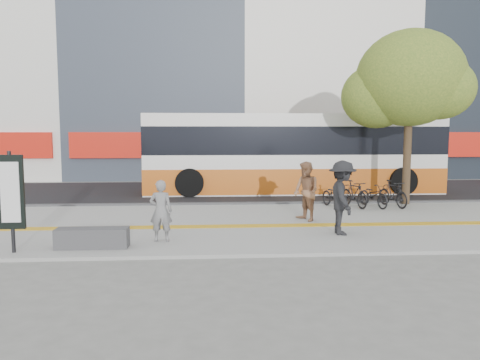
{
  "coord_description": "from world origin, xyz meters",
  "views": [
    {
      "loc": [
        0.05,
        -11.59,
        2.66
      ],
      "look_at": [
        0.94,
        2.0,
        1.27
      ],
      "focal_mm": 34.57,
      "sensor_mm": 36.0,
      "label": 1
    }
  ],
  "objects": [
    {
      "name": "street_tree",
      "position": [
        7.18,
        4.82,
        4.51
      ],
      "size": [
        4.4,
        3.8,
        6.31
      ],
      "color": "#382619",
      "rests_on": "sidewalk"
    },
    {
      "name": "bicycle_row",
      "position": [
        5.37,
        4.0,
        0.52
      ],
      "size": [
        2.97,
        1.69,
        0.93
      ],
      "color": "black",
      "rests_on": "sidewalk"
    },
    {
      "name": "pedestrian_dark",
      "position": [
        3.41,
        -0.18,
        1.02
      ],
      "size": [
        0.77,
        1.26,
        1.89
      ],
      "primitive_type": "imported",
      "rotation": [
        0.0,
        0.0,
        1.52
      ],
      "color": "black",
      "rests_on": "sidewalk"
    },
    {
      "name": "ground",
      "position": [
        0.0,
        0.0,
        0.0
      ],
      "size": [
        120.0,
        120.0,
        0.0
      ],
      "primitive_type": "plane",
      "color": "slate",
      "rests_on": "ground"
    },
    {
      "name": "sidewalk",
      "position": [
        0.0,
        1.5,
        0.04
      ],
      "size": [
        40.0,
        7.0,
        0.08
      ],
      "primitive_type": "cube",
      "color": "gray",
      "rests_on": "ground"
    },
    {
      "name": "pedestrian_tan",
      "position": [
        2.87,
        1.67,
        0.95
      ],
      "size": [
        0.94,
        1.04,
        1.75
      ],
      "primitive_type": "imported",
      "rotation": [
        0.0,
        0.0,
        -1.16
      ],
      "color": "#936647",
      "rests_on": "sidewalk"
    },
    {
      "name": "signboard",
      "position": [
        -4.2,
        -1.51,
        1.37
      ],
      "size": [
        0.55,
        0.1,
        2.2
      ],
      "color": "black",
      "rests_on": "sidewalk"
    },
    {
      "name": "bus",
      "position": [
        3.68,
        8.5,
        1.66
      ],
      "size": [
        12.75,
        3.02,
        3.39
      ],
      "color": "silver",
      "rests_on": "street"
    },
    {
      "name": "street",
      "position": [
        0.0,
        9.0,
        0.03
      ],
      "size": [
        40.0,
        8.0,
        0.06
      ],
      "primitive_type": "cube",
      "color": "black",
      "rests_on": "ground"
    },
    {
      "name": "bench",
      "position": [
        -2.6,
        -1.2,
        0.3
      ],
      "size": [
        1.6,
        0.45,
        0.45
      ],
      "primitive_type": "cube",
      "color": "#3C3C3E",
      "rests_on": "sidewalk"
    },
    {
      "name": "tactile_strip",
      "position": [
        0.0,
        1.0,
        0.09
      ],
      "size": [
        40.0,
        0.45,
        0.01
      ],
      "primitive_type": "cube",
      "color": "gold",
      "rests_on": "sidewalk"
    },
    {
      "name": "curb",
      "position": [
        0.0,
        5.0,
        0.07
      ],
      "size": [
        40.0,
        0.25,
        0.14
      ],
      "primitive_type": "cube",
      "color": "#3C3C3E",
      "rests_on": "ground"
    },
    {
      "name": "seated_woman",
      "position": [
        -1.11,
        -0.67,
        0.82
      ],
      "size": [
        0.56,
        0.39,
        1.48
      ],
      "primitive_type": "imported",
      "rotation": [
        0.0,
        0.0,
        3.08
      ],
      "color": "black",
      "rests_on": "sidewalk"
    }
  ]
}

